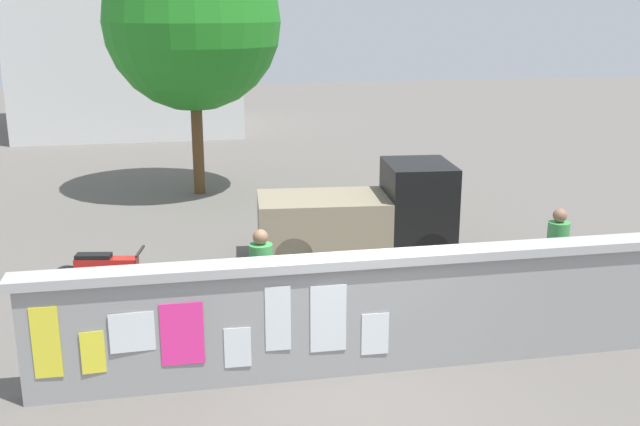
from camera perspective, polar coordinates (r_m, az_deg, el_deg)
ground at (r=17.46m, az=-3.42°, el=0.07°), size 60.00×60.00×0.00m
poster_wall at (r=9.74m, az=2.92°, el=-7.60°), size 8.56×0.42×1.60m
auto_rickshaw_truck at (r=13.96m, az=3.51°, el=-0.07°), size 3.72×1.81×1.85m
motorcycle at (r=12.59m, az=-16.15°, el=-4.53°), size 1.89×0.60×0.87m
bicycle_near at (r=10.85m, az=-12.32°, el=-8.12°), size 1.65×0.61×0.95m
person_walking at (r=10.71m, az=-4.53°, el=-4.51°), size 0.47×0.47×1.62m
person_bystander at (r=12.32m, az=17.71°, el=-2.52°), size 0.45×0.45×1.62m
tree_roadside at (r=18.91m, az=-9.75°, el=14.23°), size 4.33×4.33×6.46m
building_background at (r=30.28m, az=-14.39°, el=12.28°), size 8.37×7.26×6.31m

